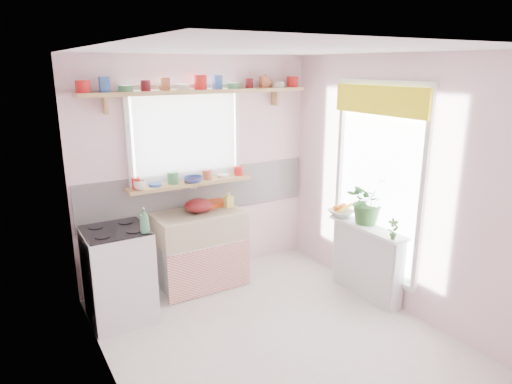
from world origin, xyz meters
TOP-DOWN VIEW (x-y plane):
  - room at (0.66, 0.86)m, footprint 3.20×3.20m
  - sink_unit at (-0.15, 1.29)m, footprint 0.95×0.65m
  - cooker at (-1.10, 1.05)m, footprint 0.58×0.58m
  - radiator_ledge at (1.30, 0.20)m, footprint 0.22×0.95m
  - windowsill at (-0.15, 1.48)m, footprint 1.40×0.22m
  - pine_shelf at (0.00, 1.47)m, footprint 2.52×0.24m
  - shelf_crockery at (-0.02, 1.47)m, footprint 2.47×0.11m
  - sill_crockery at (-0.17, 1.48)m, footprint 1.35×0.11m
  - dish_tray at (0.05, 1.50)m, footprint 0.45×0.35m
  - colander at (-0.13, 1.33)m, footprint 0.39×0.39m
  - jade_plant at (1.33, 0.29)m, footprint 0.54×0.51m
  - fruit_bowl at (1.26, 0.60)m, footprint 0.27×0.27m
  - herb_pot at (1.21, -0.20)m, footprint 0.13×0.11m
  - soap_bottle_sink at (0.22, 1.30)m, footprint 0.09×0.09m
  - sill_cup at (-0.73, 1.42)m, footprint 0.15×0.15m
  - sill_bowl at (-0.14, 1.42)m, footprint 0.27×0.27m
  - shelf_vase at (0.84, 1.53)m, footprint 0.15×0.15m
  - cooker_bottle at (-0.88, 0.83)m, footprint 0.10×0.10m
  - fruit at (1.27, 0.61)m, footprint 0.20×0.14m

SIDE VIEW (x-z plane):
  - radiator_ledge at x=1.30m, z-range 0.01..0.78m
  - sink_unit at x=-0.15m, z-range -0.13..0.99m
  - cooker at x=-1.10m, z-range 0.00..0.92m
  - fruit_bowl at x=1.26m, z-range 0.78..0.84m
  - fruit at x=1.27m, z-range 0.82..0.92m
  - dish_tray at x=0.05m, z-range 0.85..0.89m
  - herb_pot at x=1.21m, z-range 0.78..0.98m
  - colander at x=-0.13m, z-range 0.85..0.99m
  - soap_bottle_sink at x=0.22m, z-range 0.85..1.05m
  - jade_plant at x=1.33m, z-range 0.78..1.27m
  - cooker_bottle at x=-0.88m, z-range 0.92..1.15m
  - windowsill at x=-0.15m, z-range 1.12..1.16m
  - sill_bowl at x=-0.14m, z-range 1.16..1.22m
  - sill_cup at x=-0.73m, z-range 1.16..1.26m
  - sill_crockery at x=-0.17m, z-range 1.16..1.28m
  - room at x=0.66m, z-range -0.23..2.97m
  - pine_shelf at x=0.00m, z-range 2.10..2.14m
  - shelf_crockery at x=-0.02m, z-range 2.13..2.25m
  - shelf_vase at x=0.84m, z-range 2.14..2.29m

